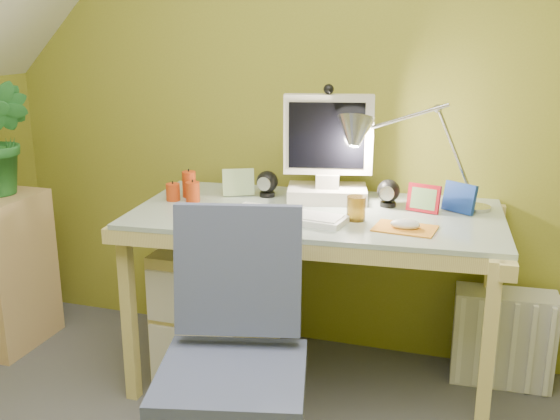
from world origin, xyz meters
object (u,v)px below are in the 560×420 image
(desk, at_px, (315,301))
(radiator, at_px, (503,337))
(side_ledge, at_px, (7,272))
(monitor, at_px, (328,145))
(task_chair, at_px, (231,377))
(desk_lamp, at_px, (437,133))

(desk, height_order, radiator, desk)
(side_ledge, height_order, radiator, side_ledge)
(monitor, relative_size, side_ledge, 0.64)
(monitor, xyz_separation_m, task_chair, (-0.06, -1.00, -0.57))
(side_ledge, bearing_deg, desk, 2.54)
(task_chair, bearing_deg, side_ledge, 139.57)
(monitor, bearing_deg, desk, -103.40)
(desk_lamp, relative_size, task_chair, 0.67)
(desk, xyz_separation_m, side_ledge, (-1.55, -0.07, -0.02))
(desk, height_order, desk_lamp, desk_lamp)
(desk_lamp, bearing_deg, task_chair, -120.56)
(monitor, distance_m, radiator, 1.15)
(desk_lamp, relative_size, radiator, 1.49)
(monitor, height_order, desk_lamp, desk_lamp)
(radiator, bearing_deg, side_ledge, -174.65)
(monitor, relative_size, desk_lamp, 0.76)
(desk, distance_m, side_ledge, 1.55)
(monitor, distance_m, task_chair, 1.15)
(side_ledge, xyz_separation_m, task_chair, (1.49, -0.75, 0.10))
(desk, height_order, monitor, monitor)
(side_ledge, height_order, task_chair, task_chair)
(monitor, bearing_deg, side_ledge, 175.74)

